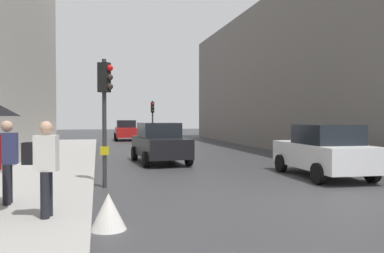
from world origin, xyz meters
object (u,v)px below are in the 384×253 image
traffic_light_far_median (153,114)px  pedestrian_with_grey_backpack (5,157)px  traffic_light_near_right (105,99)px  car_red_sedan (126,130)px  pedestrian_with_black_backpack (44,163)px  car_dark_suv (160,143)px  car_white_compact (324,151)px  warning_sign_triangle (108,211)px

traffic_light_far_median → pedestrian_with_grey_backpack: (-6.16, -22.22, -1.13)m
traffic_light_near_right → car_red_sedan: (2.21, 23.41, -1.64)m
traffic_light_near_right → pedestrian_with_grey_backpack: size_ratio=2.06×
car_red_sedan → pedestrian_with_black_backpack: 27.44m
car_dark_suv → pedestrian_with_grey_backpack: (-4.56, -8.17, 0.29)m
car_white_compact → warning_sign_triangle: bearing=-147.1°
car_dark_suv → traffic_light_far_median: bearing=83.5°
car_white_compact → pedestrian_with_grey_backpack: bearing=-163.4°
warning_sign_triangle → car_white_compact: bearing=32.9°
pedestrian_with_black_backpack → traffic_light_near_right: bearing=73.0°
traffic_light_far_median → car_white_compact: (3.09, -19.46, -1.42)m
pedestrian_with_grey_backpack → traffic_light_far_median: bearing=74.5°
car_dark_suv → car_red_sedan: bearing=90.8°
car_dark_suv → pedestrian_with_black_backpack: size_ratio=2.45×
traffic_light_near_right → warning_sign_triangle: size_ratio=5.61×
traffic_light_far_median → warning_sign_triangle: 24.51m
car_red_sedan → pedestrian_with_grey_backpack: size_ratio=2.38×
car_dark_suv → pedestrian_with_black_backpack: (-3.62, -9.53, 0.29)m
car_red_sedan → pedestrian_with_black_backpack: (-3.38, -27.23, 0.29)m
car_dark_suv → warning_sign_triangle: size_ratio=6.66×
traffic_light_near_right → pedestrian_with_grey_backpack: bearing=-130.6°
pedestrian_with_black_backpack → pedestrian_with_grey_backpack: bearing=124.9°
traffic_light_far_median → car_red_sedan: bearing=116.7°
car_red_sedan → car_white_compact: bearing=-78.0°
car_white_compact → pedestrian_with_grey_backpack: pedestrian_with_grey_backpack is taller
pedestrian_with_grey_backpack → car_red_sedan: bearing=80.5°
traffic_light_far_median → warning_sign_triangle: traffic_light_far_median is taller
traffic_light_near_right → traffic_light_far_median: size_ratio=1.10×
pedestrian_with_black_backpack → traffic_light_far_median: bearing=77.5°
traffic_light_near_right → warning_sign_triangle: (-0.03, -4.34, -2.19)m
traffic_light_far_median → pedestrian_with_black_backpack: traffic_light_far_median is taller
traffic_light_near_right → car_white_compact: traffic_light_near_right is taller
car_dark_suv → pedestrian_with_black_backpack: pedestrian_with_black_backpack is taller
traffic_light_far_median → car_red_sedan: size_ratio=0.79×
traffic_light_near_right → car_white_compact: 7.33m
traffic_light_far_median → pedestrian_with_grey_backpack: bearing=-105.5°
pedestrian_with_black_backpack → warning_sign_triangle: 1.51m
pedestrian_with_black_backpack → warning_sign_triangle: pedestrian_with_black_backpack is taller
traffic_light_far_median → car_red_sedan: (-1.84, 3.66, -1.42)m
traffic_light_far_median → pedestrian_with_grey_backpack: size_ratio=1.88×
traffic_light_far_median → pedestrian_with_grey_backpack: 23.09m
traffic_light_near_right → car_white_compact: size_ratio=0.85×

